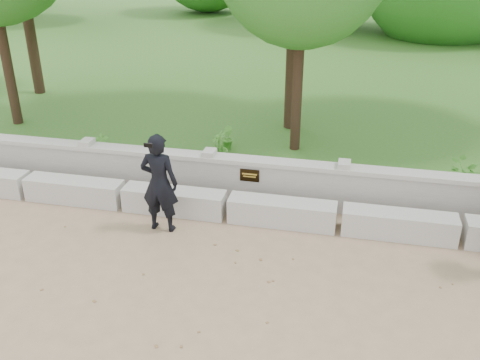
{
  "coord_description": "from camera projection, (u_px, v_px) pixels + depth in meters",
  "views": [
    {
      "loc": [
        2.05,
        -6.33,
        4.83
      ],
      "look_at": [
        0.34,
        1.43,
        1.01
      ],
      "focal_mm": 40.0,
      "sensor_mm": 36.0,
      "label": 1
    }
  ],
  "objects": [
    {
      "name": "man_main",
      "position": [
        159.0,
        183.0,
        9.0
      ],
      "size": [
        0.65,
        0.58,
        1.77
      ],
      "color": "black",
      "rests_on": "ground"
    },
    {
      "name": "shrub_b",
      "position": [
        227.0,
        138.0,
        11.94
      ],
      "size": [
        0.34,
        0.36,
        0.52
      ],
      "primitive_type": "imported",
      "rotation": [
        0.0,
        0.0,
        2.09
      ],
      "color": "#4A8F30",
      "rests_on": "lawn"
    },
    {
      "name": "shrub_a",
      "position": [
        103.0,
        148.0,
        11.31
      ],
      "size": [
        0.38,
        0.36,
        0.6
      ],
      "primitive_type": "imported",
      "rotation": [
        0.0,
        0.0,
        0.59
      ],
      "color": "#4A8F30",
      "rests_on": "lawn"
    },
    {
      "name": "concrete_bench",
      "position": [
        227.0,
        207.0,
        9.63
      ],
      "size": [
        11.9,
        0.45,
        0.45
      ],
      "color": "#BBB8B0",
      "rests_on": "ground"
    },
    {
      "name": "lawn",
      "position": [
        302.0,
        61.0,
        20.33
      ],
      "size": [
        40.0,
        22.0,
        0.25
      ],
      "primitive_type": "cube",
      "color": "#346220",
      "rests_on": "ground"
    },
    {
      "name": "shrub_c",
      "position": [
        467.0,
        177.0,
        9.89
      ],
      "size": [
        0.77,
        0.73,
        0.68
      ],
      "primitive_type": "imported",
      "rotation": [
        0.0,
        0.0,
        3.54
      ],
      "color": "#4A8F30",
      "rests_on": "lawn"
    },
    {
      "name": "shrub_d",
      "position": [
        219.0,
        147.0,
        11.23
      ],
      "size": [
        0.48,
        0.49,
        0.68
      ],
      "primitive_type": "imported",
      "rotation": [
        0.0,
        0.0,
        5.18
      ],
      "color": "#4A8F30",
      "rests_on": "lawn"
    },
    {
      "name": "parapet_wall",
      "position": [
        235.0,
        178.0,
        10.14
      ],
      "size": [
        12.5,
        0.35,
        0.9
      ],
      "color": "#AFADA6",
      "rests_on": "ground"
    },
    {
      "name": "ground",
      "position": [
        197.0,
        278.0,
        8.05
      ],
      "size": [
        80.0,
        80.0,
        0.0
      ],
      "primitive_type": "plane",
      "color": "#9D7F60",
      "rests_on": "ground"
    }
  ]
}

